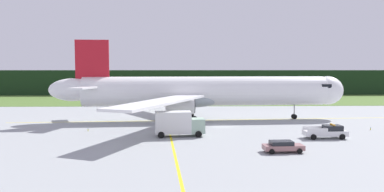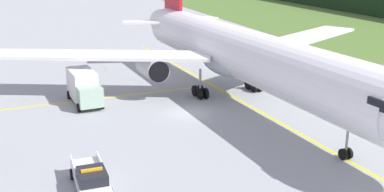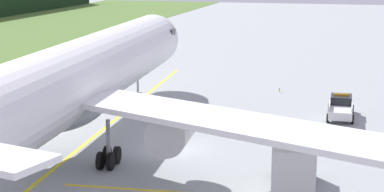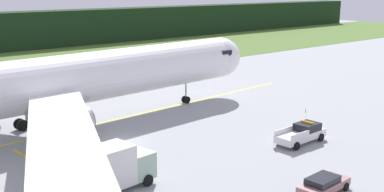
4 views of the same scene
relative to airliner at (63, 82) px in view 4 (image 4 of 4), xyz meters
name	(u,v)px [view 4 (image 4 of 4)]	position (x,y,z in m)	size (l,w,h in m)	color
ground	(121,142)	(2.45, -6.83, -5.15)	(320.00, 320.00, 0.00)	#94989A
taxiway_centerline_main	(71,130)	(0.64, 0.05, -5.15)	(69.78, 0.30, 0.01)	yellow
airliner	(63,82)	(0.00, 0.00, 0.00)	(53.59, 50.93, 14.37)	white
ops_pickup_truck	(302,133)	(15.75, -18.12, -4.25)	(5.73, 2.34, 1.94)	silver
catering_truck	(108,169)	(-4.26, -16.06, -3.32)	(6.98, 3.25, 3.63)	#94B39D
staff_car	(324,184)	(7.58, -26.27, -4.45)	(4.55, 2.19, 1.30)	#926464
taxiway_edge_light_east	(306,111)	(25.11, -11.58, -4.92)	(0.12, 0.12, 0.42)	yellow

